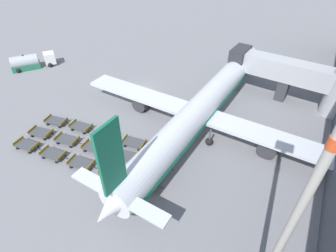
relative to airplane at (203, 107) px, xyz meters
name	(u,v)px	position (x,y,z in m)	size (l,w,h in m)	color
ground_plane	(141,89)	(-13.43, 4.35, -3.19)	(500.00, 500.00, 0.00)	gray
jet_bridge	(301,79)	(10.63, 13.32, 0.98)	(19.67, 5.64, 6.85)	#B2B5BA
airplane	(203,107)	(0.00, 0.00, 0.00)	(37.68, 42.34, 12.00)	silver
fuel_tanker_primary	(30,62)	(-37.32, 0.50, -1.92)	(6.65, 8.09, 3.02)	white
baggage_dolly_row_near_col_a	(27,145)	(-17.79, -15.59, -2.71)	(3.71, 2.07, 0.92)	#424449
baggage_dolly_row_near_col_b	(53,154)	(-13.48, -15.07, -2.71)	(3.71, 2.09, 0.92)	#424449
baggage_dolly_row_near_col_c	(81,163)	(-9.28, -14.53, -2.71)	(3.71, 2.13, 0.92)	#424449
baggage_dolly_row_near_col_d	(113,172)	(-5.09, -13.76, -2.71)	(3.71, 2.09, 0.92)	#424449
baggage_dolly_row_near_col_e	(146,182)	(-0.91, -13.08, -2.71)	(3.70, 2.06, 0.92)	#424449
baggage_dolly_row_mid_a_col_a	(41,133)	(-18.28, -12.96, -2.71)	(3.73, 2.28, 0.92)	#424449
baggage_dolly_row_mid_a_col_b	(67,140)	(-14.04, -12.26, -2.71)	(3.72, 2.20, 0.92)	#424449
baggage_dolly_row_mid_a_col_c	(94,147)	(-9.82, -11.63, -2.71)	(3.71, 2.08, 0.92)	#424449
baggage_dolly_row_mid_a_col_d	(125,155)	(-5.56, -10.87, -2.71)	(3.73, 2.24, 0.92)	#424449
baggage_dolly_row_mid_a_col_e	(156,165)	(-1.27, -10.30, -2.71)	(3.73, 2.25, 0.92)	#424449
baggage_dolly_row_mid_b_col_a	(56,121)	(-18.54, -10.07, -2.71)	(3.73, 2.29, 0.92)	#424449
baggage_dolly_row_mid_b_col_b	(81,127)	(-14.45, -9.28, -2.71)	(3.71, 2.08, 0.92)	#424449
baggage_dolly_row_mid_b_col_c	(106,135)	(-10.12, -8.96, -2.71)	(3.72, 2.15, 0.92)	#424449
baggage_dolly_row_mid_b_col_d	(134,143)	(-5.94, -8.33, -2.71)	(3.72, 2.16, 0.92)	#424449
baggage_dolly_row_mid_b_col_e	(166,150)	(-1.54, -7.53, -2.71)	(3.72, 2.18, 0.92)	#424449
apron_light_mast	(304,201)	(12.64, -18.07, 9.11)	(2.00, 0.70, 20.77)	#ADA89E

